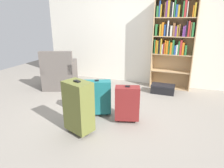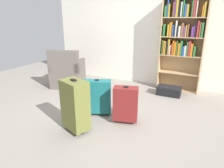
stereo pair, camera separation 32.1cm
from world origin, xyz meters
name	(u,v)px [view 1 (the left image)]	position (x,y,z in m)	size (l,w,h in m)	color
ground_plane	(109,116)	(0.00, 0.00, 0.00)	(8.68, 8.68, 0.00)	gray
back_wall	(139,30)	(0.00, 2.05, 1.30)	(4.96, 0.10, 2.60)	silver
bookshelf	(173,38)	(0.82, 1.85, 1.15)	(0.89, 0.27, 1.97)	tan
armchair	(60,75)	(-1.59, 0.96, 0.32)	(0.90, 0.90, 0.90)	#59514C
mug	(79,87)	(-1.12, 1.01, 0.05)	(0.12, 0.08, 0.10)	white
storage_box	(163,89)	(0.73, 1.41, 0.10)	(0.50, 0.27, 0.19)	black
suitcase_dark_red	(127,103)	(0.34, -0.08, 0.32)	(0.41, 0.29, 0.60)	maroon
suitcase_olive	(78,106)	(-0.21, -0.61, 0.41)	(0.46, 0.38, 0.78)	brown
suitcase_teal	(97,97)	(-0.19, -0.03, 0.33)	(0.49, 0.35, 0.63)	#19666B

